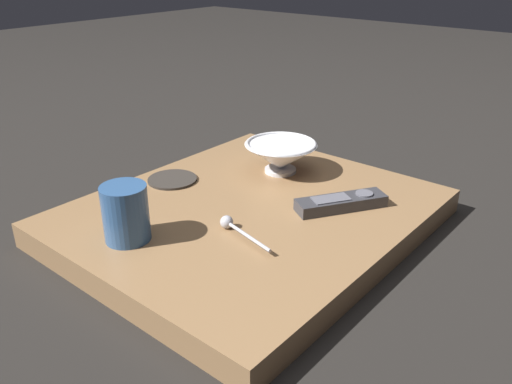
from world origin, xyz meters
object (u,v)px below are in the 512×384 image
tv_remote_near (341,203)px  cereal_bowl (281,155)px  coffee_mug (126,213)px  drink_coaster (172,180)px  teaspoon (232,225)px

tv_remote_near → cereal_bowl: bearing=70.9°
coffee_mug → tv_remote_near: bearing=-33.0°
cereal_bowl → tv_remote_near: bearing=-109.1°
cereal_bowl → drink_coaster: 0.24m
cereal_bowl → coffee_mug: coffee_mug is taller
cereal_bowl → teaspoon: bearing=-159.6°
cereal_bowl → teaspoon: cereal_bowl is taller
cereal_bowl → tv_remote_near: (-0.07, -0.19, -0.03)m
cereal_bowl → coffee_mug: 0.39m
teaspoon → drink_coaster: (0.08, 0.24, -0.01)m
teaspoon → drink_coaster: teaspoon is taller
cereal_bowl → drink_coaster: bearing=141.8°
coffee_mug → tv_remote_near: (0.33, -0.21, -0.04)m
cereal_bowl → coffee_mug: bearing=177.5°
teaspoon → tv_remote_near: 0.22m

